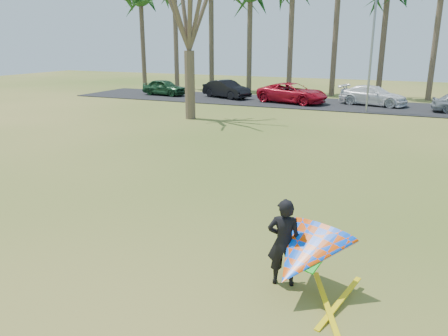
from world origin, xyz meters
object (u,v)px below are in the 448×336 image
at_px(car_0, 164,87).
at_px(car_1, 226,89).
at_px(car_3, 373,95).
at_px(bare_tree_left, 188,3).
at_px(kite_flyer, 301,253).
at_px(car_2, 292,93).
at_px(streetlight, 375,46).

distance_m(car_0, car_1, 5.90).
xyz_separation_m(car_1, car_3, (11.98, 0.37, -0.02)).
height_order(bare_tree_left, car_1, bare_tree_left).
xyz_separation_m(car_0, car_3, (17.87, 0.82, 0.02)).
bearing_deg(kite_flyer, car_2, 105.30).
relative_size(car_0, kite_flyer, 1.73).
relative_size(streetlight, car_1, 1.76).
height_order(car_2, car_3, car_2).
height_order(streetlight, kite_flyer, streetlight).
distance_m(bare_tree_left, car_3, 15.87).
bearing_deg(car_1, kite_flyer, -131.58).
xyz_separation_m(bare_tree_left, car_3, (10.06, 10.63, -6.13)).
bearing_deg(bare_tree_left, car_0, 128.49).
xyz_separation_m(streetlight, car_1, (-12.08, 3.26, -3.66)).
height_order(streetlight, car_1, streetlight).
bearing_deg(bare_tree_left, car_3, 46.56).
bearing_deg(car_0, streetlight, -92.96).
height_order(car_0, car_2, car_2).
bearing_deg(bare_tree_left, streetlight, 34.57).
height_order(car_0, car_1, car_1).
bearing_deg(car_2, bare_tree_left, 170.60).
xyz_separation_m(bare_tree_left, streetlight, (10.16, 7.00, -2.45)).
height_order(bare_tree_left, streetlight, bare_tree_left).
bearing_deg(car_2, kite_flyer, -150.64).
distance_m(car_0, car_2, 11.91).
relative_size(bare_tree_left, kite_flyer, 4.06).
xyz_separation_m(streetlight, car_3, (-0.09, 3.63, -3.67)).
xyz_separation_m(bare_tree_left, car_1, (-1.92, 10.26, -6.11)).
height_order(bare_tree_left, car_2, bare_tree_left).
height_order(car_0, kite_flyer, kite_flyer).
xyz_separation_m(streetlight, car_0, (-17.96, 2.81, -3.70)).
relative_size(streetlight, car_3, 1.59).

